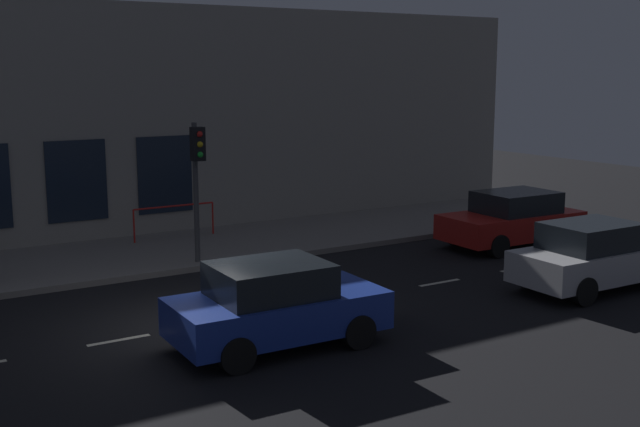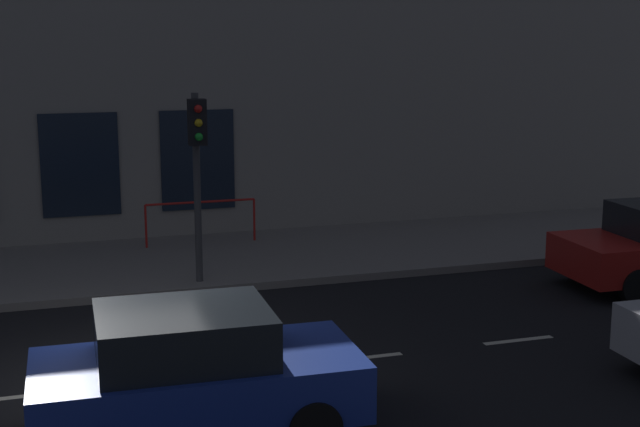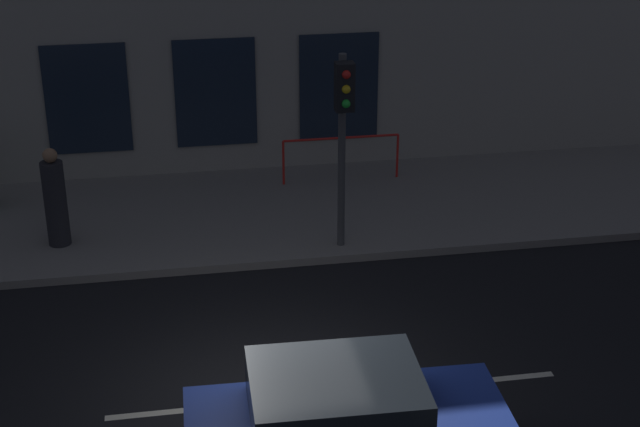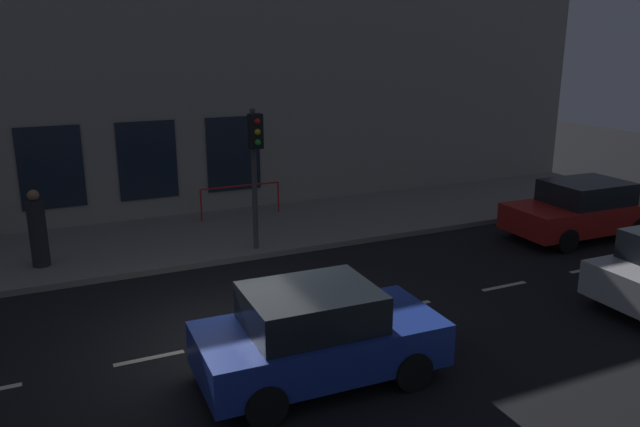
% 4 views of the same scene
% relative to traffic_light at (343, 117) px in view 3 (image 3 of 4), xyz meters
% --- Properties ---
extents(ground_plane, '(60.00, 60.00, 0.00)m').
position_rel_traffic_light_xyz_m(ground_plane, '(-4.34, 1.91, -2.63)').
color(ground_plane, black).
extents(sidewalk, '(4.50, 32.00, 0.15)m').
position_rel_traffic_light_xyz_m(sidewalk, '(1.91, 1.91, -2.56)').
color(sidewalk, gray).
rests_on(sidewalk, ground).
extents(building_facade, '(0.65, 32.00, 6.92)m').
position_rel_traffic_light_xyz_m(building_facade, '(4.46, 1.91, 0.82)').
color(building_facade, gray).
rests_on(building_facade, ground).
extents(lane_centre_line, '(0.12, 27.20, 0.01)m').
position_rel_traffic_light_xyz_m(lane_centre_line, '(-4.34, 0.91, -2.63)').
color(lane_centre_line, beige).
rests_on(lane_centre_line, ground).
extents(traffic_light, '(0.48, 0.32, 3.56)m').
position_rel_traffic_light_xyz_m(traffic_light, '(0.00, 0.00, 0.00)').
color(traffic_light, '#424244').
rests_on(traffic_light, sidewalk).
extents(pedestrian_0, '(0.57, 0.57, 1.85)m').
position_rel_traffic_light_xyz_m(pedestrian_0, '(1.03, 5.05, -1.63)').
color(pedestrian_0, '#232328').
rests_on(pedestrian_0, sidewalk).
extents(red_railing, '(0.05, 2.48, 0.97)m').
position_rel_traffic_light_xyz_m(red_railing, '(3.16, -0.58, -1.74)').
color(red_railing, red).
rests_on(red_railing, sidewalk).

